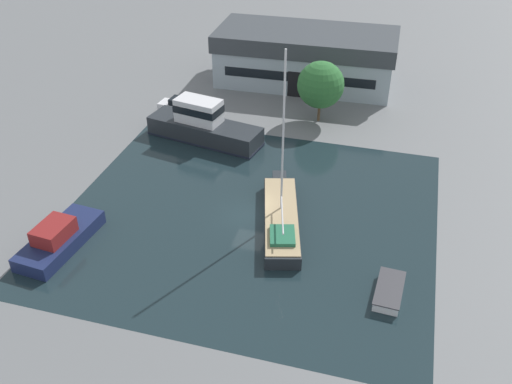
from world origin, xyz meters
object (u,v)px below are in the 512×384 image
object	(u,v)px
sailboat_moored	(281,217)
motor_cruiser	(203,125)
quay_tree_near_building	(321,85)
warehouse_building	(306,57)
small_dinghy	(389,291)
cabin_boat	(59,238)
parked_car	(181,106)

from	to	relation	value
sailboat_moored	motor_cruiser	world-z (taller)	sailboat_moored
sailboat_moored	quay_tree_near_building	bearing A→B (deg)	76.31
warehouse_building	motor_cruiser	distance (m)	18.34
sailboat_moored	small_dinghy	xyz separation A→B (m)	(8.90, -5.80, -0.30)
sailboat_moored	cabin_boat	world-z (taller)	sailboat_moored
parked_car	motor_cruiser	bearing A→B (deg)	-132.83
warehouse_building	sailboat_moored	bearing A→B (deg)	-83.78
warehouse_building	small_dinghy	bearing A→B (deg)	-71.16
motor_cruiser	quay_tree_near_building	bearing A→B (deg)	-44.39
warehouse_building	cabin_boat	xyz separation A→B (m)	(-11.35, -35.82, -2.31)
warehouse_building	motor_cruiser	xyz separation A→B (m)	(-6.76, -16.98, -1.62)
motor_cruiser	cabin_boat	bearing A→B (deg)	177.10
cabin_boat	quay_tree_near_building	bearing A→B (deg)	65.33
cabin_boat	sailboat_moored	bearing A→B (deg)	30.33
warehouse_building	cabin_boat	size ratio (longest dim) A/B	2.73
quay_tree_near_building	parked_car	bearing A→B (deg)	-171.60
motor_cruiser	parked_car	bearing A→B (deg)	52.35
parked_car	motor_cruiser	size ratio (longest dim) A/B	0.41
warehouse_building	quay_tree_near_building	size ratio (longest dim) A/B	3.27
sailboat_moored	small_dinghy	bearing A→B (deg)	-48.14
quay_tree_near_building	warehouse_building	bearing A→B (deg)	109.71
warehouse_building	quay_tree_near_building	xyz separation A→B (m)	(3.52, -9.83, 0.91)
quay_tree_near_building	parked_car	size ratio (longest dim) A/B	1.32
warehouse_building	parked_car	size ratio (longest dim) A/B	4.30
warehouse_building	small_dinghy	size ratio (longest dim) A/B	5.32
sailboat_moored	cabin_boat	bearing A→B (deg)	-169.84
motor_cruiser	cabin_boat	xyz separation A→B (m)	(-4.59, -18.84, -0.70)
parked_car	sailboat_moored	world-z (taller)	sailboat_moored
warehouse_building	cabin_boat	world-z (taller)	warehouse_building
quay_tree_near_building	sailboat_moored	bearing A→B (deg)	-88.64
quay_tree_near_building	cabin_boat	distance (m)	30.12
quay_tree_near_building	small_dinghy	world-z (taller)	quay_tree_near_building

